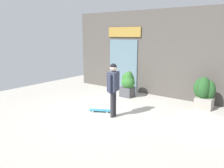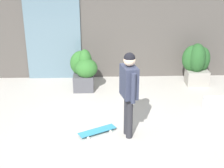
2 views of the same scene
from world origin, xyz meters
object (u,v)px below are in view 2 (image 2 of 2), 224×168
at_px(skateboarder, 129,86).
at_px(skateboard, 97,131).
at_px(planter_box_right, 197,62).
at_px(planter_box_left, 84,69).

xyz_separation_m(skateboarder, skateboard, (-0.63, 0.09, -1.04)).
bearing_deg(planter_box_right, planter_box_left, -174.06).
relative_size(skateboarder, skateboard, 2.20).
bearing_deg(planter_box_left, planter_box_right, 5.94).
bearing_deg(planter_box_right, skateboard, -136.34).
distance_m(planter_box_left, planter_box_right, 3.13).
xyz_separation_m(planter_box_left, planter_box_right, (3.12, 0.32, 0.04)).
height_order(skateboard, planter_box_left, planter_box_left).
height_order(skateboarder, skateboard, skateboarder).
bearing_deg(skateboard, planter_box_right, -164.12).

